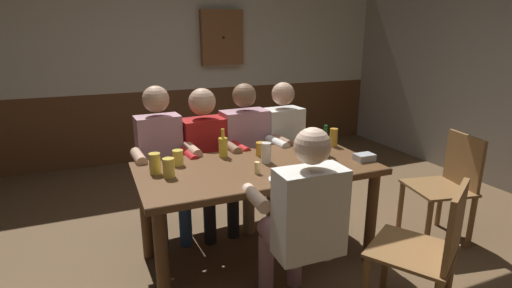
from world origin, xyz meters
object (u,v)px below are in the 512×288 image
person_3 (287,144)px  chair_empty_near_right (427,251)px  wall_dart_cabinet (222,38)px  person_1 (207,153)px  chair_empty_near_left (447,184)px  bottle_1 (325,144)px  person_0 (162,157)px  condiment_caddy (364,157)px  person_2 (248,147)px  pint_glass_6 (261,149)px  pint_glass_4 (169,168)px  pint_glass_0 (306,148)px  plate_0 (286,180)px  pint_glass_5 (178,158)px  dining_table (257,180)px  table_candle (257,168)px  pint_glass_2 (155,163)px  person_4 (302,216)px  pint_glass_3 (334,137)px  pint_glass_1 (266,153)px  bottle_0 (223,146)px

person_3 → chair_empty_near_right: 1.66m
wall_dart_cabinet → person_1: bearing=-112.0°
chair_empty_near_left → bottle_1: bottle_1 is taller
person_0 → condiment_caddy: person_0 is taller
chair_empty_near_left → person_2: bearing=65.4°
pint_glass_6 → person_0: bearing=146.6°
person_1 → pint_glass_4: size_ratio=9.51×
chair_empty_near_right → pint_glass_0: 1.10m
person_0 → condiment_caddy: bearing=143.9°
plate_0 → bottle_1: bottle_1 is taller
condiment_caddy → pint_glass_5: bearing=161.3°
dining_table → pint_glass_5: bearing=155.5°
plate_0 → bottle_1: 0.64m
chair_empty_near_left → table_candle: (-1.60, 0.16, 0.31)m
person_1 → pint_glass_0: 0.87m
person_2 → wall_dart_cabinet: (0.44, 2.01, 0.90)m
pint_glass_2 → person_0: bearing=76.3°
plate_0 → person_4: bearing=-99.8°
person_2 → pint_glass_0: 0.69m
wall_dart_cabinet → pint_glass_4: bearing=-115.2°
pint_glass_5 → pint_glass_4: bearing=-116.2°
person_4 → chair_empty_near_left: (1.54, 0.35, -0.17)m
table_candle → pint_glass_0: 0.50m
chair_empty_near_left → wall_dart_cabinet: bearing=28.0°
person_1 → pint_glass_6: person_1 is taller
person_2 → pint_glass_3: size_ratio=8.25×
chair_empty_near_right → chair_empty_near_left: same height
person_3 → pint_glass_3: 0.51m
dining_table → bottle_1: bottle_1 is taller
chair_empty_near_right → bottle_1: bottle_1 is taller
person_1 → chair_empty_near_right: bearing=110.6°
pint_glass_2 → table_candle: bearing=-22.9°
chair_empty_near_left → pint_glass_1: size_ratio=6.01×
dining_table → pint_glass_3: (0.77, 0.21, 0.18)m
person_0 → table_candle: (0.50, -0.80, 0.10)m
bottle_0 → wall_dart_cabinet: 2.61m
chair_empty_near_right → pint_glass_4: bearing=108.8°
person_3 → person_4: size_ratio=1.03×
bottle_1 → wall_dart_cabinet: (0.06, 2.65, 0.74)m
person_2 → chair_empty_near_right: (0.42, -1.66, -0.20)m
table_candle → bottle_1: bottle_1 is taller
plate_0 → person_3: bearing=62.5°
person_4 → pint_glass_4: size_ratio=9.33×
pint_glass_1 → pint_glass_6: size_ratio=1.43×
person_1 → pint_glass_5: (-0.33, -0.42, 0.13)m
bottle_0 → pint_glass_3: 0.93m
pint_glass_0 → pint_glass_5: size_ratio=1.39×
table_candle → bottle_0: size_ratio=0.37×
person_2 → chair_empty_near_left: person_2 is taller
bottle_0 → pint_glass_4: (-0.46, -0.28, -0.02)m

